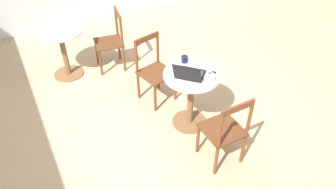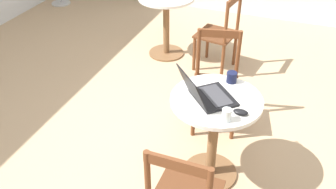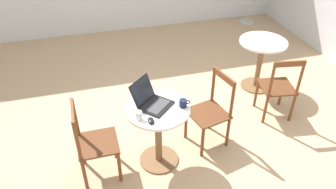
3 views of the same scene
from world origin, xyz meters
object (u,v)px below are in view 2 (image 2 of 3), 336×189
at_px(chair_mid_front, 220,34).
at_px(mouse, 241,112).
at_px(chair_near_right, 216,83).
at_px(laptop, 206,94).
at_px(drinking_glass, 227,115).
at_px(mug, 232,77).
at_px(cafe_table_near, 214,123).
at_px(cafe_table_mid, 166,14).

distance_m(chair_mid_front, mouse, 1.87).
bearing_deg(mouse, chair_near_right, 24.54).
relative_size(chair_mid_front, laptop, 1.94).
bearing_deg(drinking_glass, mug, 9.13).
height_order(cafe_table_near, chair_near_right, chair_near_right).
bearing_deg(cafe_table_near, laptop, 125.10).
bearing_deg(chair_near_right, chair_mid_front, 12.64).
distance_m(mouse, drinking_glass, 0.13).
bearing_deg(chair_mid_front, laptop, -169.36).
relative_size(cafe_table_mid, laptop, 1.62).
distance_m(cafe_table_near, laptop, 0.28).
xyz_separation_m(chair_mid_front, drinking_glass, (-1.85, -0.50, 0.35)).
bearing_deg(cafe_table_near, chair_near_right, 13.59).
relative_size(cafe_table_mid, chair_mid_front, 0.83).
distance_m(cafe_table_near, mug, 0.36).
height_order(chair_mid_front, laptop, laptop).
height_order(chair_near_right, drinking_glass, chair_near_right).
bearing_deg(mouse, cafe_table_mid, 33.93).
bearing_deg(mug, drinking_glass, -170.87).
bearing_deg(chair_near_right, cafe_table_mid, 39.51).
bearing_deg(chair_near_right, mug, -153.22).
height_order(cafe_table_near, chair_mid_front, chair_mid_front).
height_order(cafe_table_mid, laptop, laptop).
bearing_deg(drinking_glass, laptop, 47.23).
xyz_separation_m(mouse, mug, (0.36, 0.15, 0.02)).
bearing_deg(mug, cafe_table_mid, 36.44).
xyz_separation_m(cafe_table_near, mug, (0.25, -0.05, 0.26)).
bearing_deg(chair_near_right, laptop, -172.21).
xyz_separation_m(mouse, drinking_glass, (-0.10, 0.07, 0.03)).
distance_m(cafe_table_mid, mouse, 2.26).
relative_size(mouse, mug, 0.89).
bearing_deg(chair_near_right, cafe_table_near, -166.41).
relative_size(chair_mid_front, drinking_glass, 10.24).
height_order(cafe_table_near, mug, mug).
distance_m(laptop, mouse, 0.27).
bearing_deg(cafe_table_near, chair_mid_front, 13.02).
xyz_separation_m(chair_near_right, laptop, (-0.70, -0.10, 0.35)).
bearing_deg(mouse, cafe_table_near, 59.27).
relative_size(cafe_table_mid, mouse, 7.39).
distance_m(cafe_table_near, mouse, 0.32).
bearing_deg(cafe_table_near, drinking_glass, -150.56).
height_order(chair_near_right, chair_mid_front, same).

